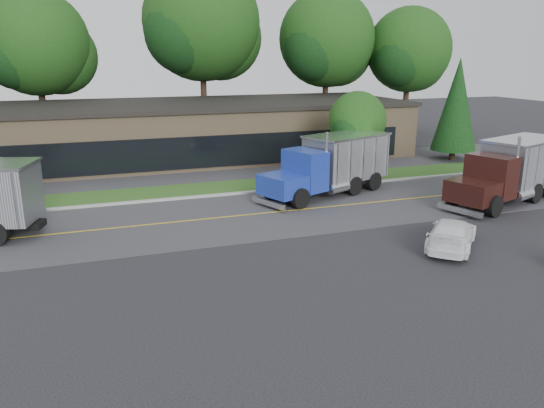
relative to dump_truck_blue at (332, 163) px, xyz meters
The scene contains 16 objects.
ground 13.49m from the dump_truck_blue, 119.89° to the right, with size 140.00×140.00×0.00m, color #333338.
road 7.37m from the dump_truck_blue, 158.75° to the right, with size 60.00×8.00×0.02m, color #4A4A4E.
center_line 7.37m from the dump_truck_blue, 158.75° to the right, with size 60.00×0.12×0.01m, color gold.
curb 7.09m from the dump_truck_blue, 166.42° to the left, with size 60.00×0.30×0.12m, color #9E9E99.
grass_verge 7.70m from the dump_truck_blue, 152.90° to the left, with size 60.00×3.40×0.03m, color #26581E.
far_parking 10.88m from the dump_truck_blue, 128.38° to the left, with size 60.00×7.00×0.02m, color #4A4A4E.
strip_mall 15.15m from the dump_truck_blue, 107.93° to the left, with size 32.00×12.00×4.00m, color #8C7656.
tree_far_b 28.70m from the dump_truck_blue, 126.26° to the left, with size 9.23×8.69×13.17m.
tree_far_c 24.20m from the dump_truck_blue, 96.30° to the left, with size 11.24×10.58×16.04m.
tree_far_d 24.57m from the dump_truck_blue, 66.22° to the left, with size 9.79×9.21×13.96m.
tree_far_e 26.90m from the dump_truck_blue, 48.16° to the left, with size 8.73×8.22×12.46m.
evergreen_right 15.00m from the dump_truck_blue, 25.67° to the left, with size 3.40×3.40×7.72m.
tree_verge 5.16m from the dump_truck_blue, 45.49° to the left, with size 3.96×3.73×5.65m.
dump_truck_blue is the anchor object (origin of this frame).
dump_truck_maroon 9.84m from the dump_truck_blue, 28.63° to the right, with size 8.65×5.06×3.36m.
rally_car 10.05m from the dump_truck_blue, 85.18° to the right, with size 1.74×4.27×1.24m, color white.
Camera 1 is at (-6.55, -15.75, 7.85)m, focal length 35.00 mm.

